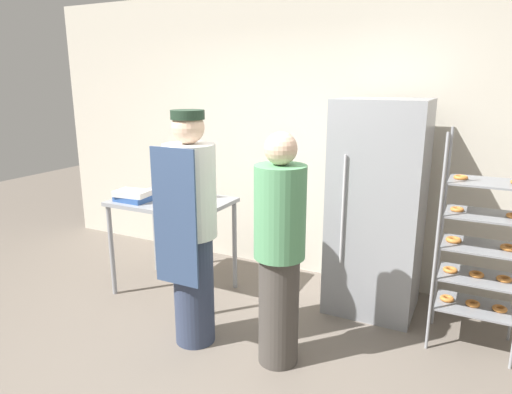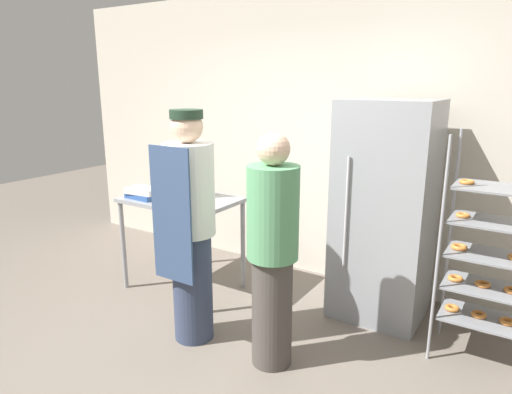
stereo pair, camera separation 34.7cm
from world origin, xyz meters
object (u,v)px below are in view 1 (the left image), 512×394
refrigerator (377,208)px  binder_stack (133,196)px  donut_box (183,195)px  blender_pitcher (169,181)px  person_baker (191,228)px  person_customer (279,251)px  baking_rack (480,248)px

refrigerator → binder_stack: size_ratio=5.64×
donut_box → blender_pitcher: (-0.28, 0.15, 0.08)m
donut_box → blender_pitcher: size_ratio=0.99×
blender_pitcher → binder_stack: (-0.13, -0.37, -0.08)m
refrigerator → person_baker: 1.60m
binder_stack → person_customer: bearing=-13.9°
baking_rack → person_baker: person_baker is taller
blender_pitcher → binder_stack: 0.40m
binder_stack → person_customer: person_customer is taller
binder_stack → baking_rack: bearing=8.8°
person_baker → baking_rack: bearing=25.1°
refrigerator → donut_box: refrigerator is taller
refrigerator → person_customer: 1.19m
blender_pitcher → person_baker: person_baker is taller
binder_stack → donut_box: bearing=28.5°
donut_box → person_customer: bearing=-26.9°
donut_box → blender_pitcher: bearing=151.7°
baking_rack → person_baker: size_ratio=0.92×
refrigerator → person_customer: size_ratio=1.11×
refrigerator → person_customer: (-0.41, -1.11, -0.07)m
person_customer → blender_pitcher: bearing=152.9°
refrigerator → baking_rack: refrigerator is taller
refrigerator → blender_pitcher: bearing=-169.9°
blender_pitcher → person_customer: size_ratio=0.17×
baking_rack → blender_pitcher: size_ratio=5.73×
refrigerator → blender_pitcher: size_ratio=6.42×
person_customer → baking_rack: bearing=34.7°
person_baker → person_customer: (0.69, 0.05, -0.08)m
refrigerator → person_customer: refrigerator is taller
baking_rack → blender_pitcher: (-2.73, -0.07, 0.24)m
baking_rack → person_customer: size_ratio=0.99×
donut_box → binder_stack: bearing=-151.5°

